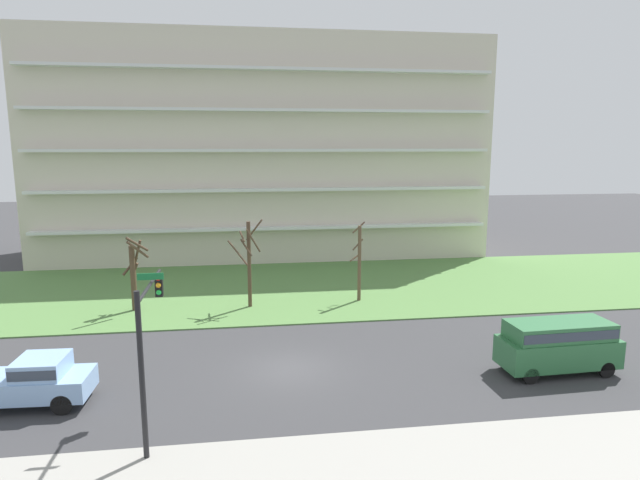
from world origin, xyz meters
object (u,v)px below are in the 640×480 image
object	(u,v)px
tree_center	(359,262)
traffic_signal_mast	(149,330)
tree_far_left	(134,272)
pickup_blue_near_left	(25,381)
van_green_center_left	(558,343)
tree_left	(249,260)

from	to	relation	value
tree_center	traffic_signal_mast	world-z (taller)	traffic_signal_mast
tree_far_left	traffic_signal_mast	world-z (taller)	traffic_signal_mast
pickup_blue_near_left	van_green_center_left	distance (m)	22.40
tree_far_left	pickup_blue_near_left	size ratio (longest dim) A/B	0.88
tree_left	pickup_blue_near_left	size ratio (longest dim) A/B	1.02
tree_center	pickup_blue_near_left	world-z (taller)	tree_center
tree_center	van_green_center_left	distance (m)	13.85
tree_left	pickup_blue_near_left	xyz separation A→B (m)	(-8.82, -11.73, -2.06)
traffic_signal_mast	van_green_center_left	bearing A→B (deg)	10.03
pickup_blue_near_left	van_green_center_left	world-z (taller)	van_green_center_left
tree_far_left	tree_center	bearing A→B (deg)	0.82
traffic_signal_mast	tree_center	bearing A→B (deg)	55.11
tree_left	pickup_blue_near_left	world-z (taller)	tree_left
van_green_center_left	tree_far_left	bearing A→B (deg)	147.77
tree_center	traffic_signal_mast	distance (m)	18.56
tree_left	pickup_blue_near_left	distance (m)	14.82
pickup_blue_near_left	traffic_signal_mast	distance (m)	6.75
tree_left	van_green_center_left	xyz separation A→B (m)	(13.57, -11.72, -1.68)
tree_far_left	tree_left	xyz separation A→B (m)	(6.94, -0.25, 0.62)
traffic_signal_mast	tree_far_left	bearing A→B (deg)	102.92
pickup_blue_near_left	traffic_signal_mast	xyz separation A→B (m)	(5.32, -3.01, 2.87)
tree_far_left	van_green_center_left	bearing A→B (deg)	-30.27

